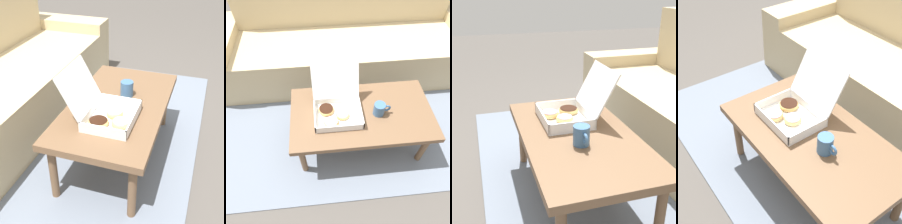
% 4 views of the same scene
% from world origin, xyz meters
% --- Properties ---
extents(ground_plane, '(12.00, 12.00, 0.00)m').
position_xyz_m(ground_plane, '(0.00, 0.00, 0.00)').
color(ground_plane, '#514C47').
extents(area_rug, '(2.64, 1.85, 0.01)m').
position_xyz_m(area_rug, '(0.00, 0.30, 0.01)').
color(area_rug, slate).
rests_on(area_rug, ground_plane).
extents(coffee_table, '(1.00, 0.55, 0.39)m').
position_xyz_m(coffee_table, '(0.00, -0.14, 0.35)').
color(coffee_table, brown).
rests_on(coffee_table, ground_plane).
extents(pastry_box, '(0.32, 0.37, 0.28)m').
position_xyz_m(pastry_box, '(-0.19, -0.12, 0.44)').
color(pastry_box, white).
rests_on(pastry_box, coffee_table).
extents(coffee_mug, '(0.12, 0.08, 0.09)m').
position_xyz_m(coffee_mug, '(0.12, -0.16, 0.44)').
color(coffee_mug, '#3D6693').
rests_on(coffee_mug, coffee_table).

